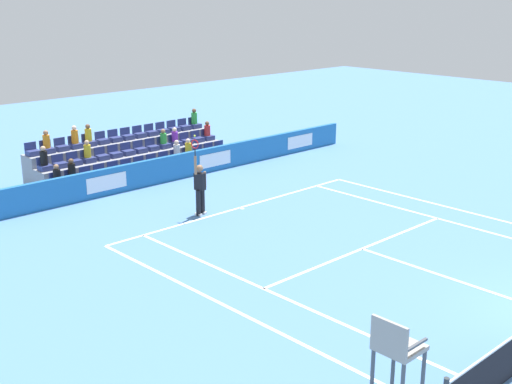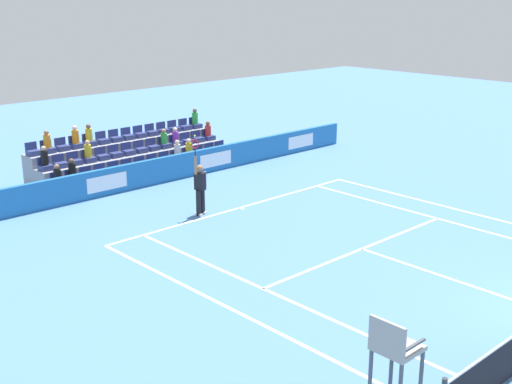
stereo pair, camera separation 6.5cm
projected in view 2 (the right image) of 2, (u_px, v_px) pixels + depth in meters
The scene contains 12 objects.
line_baseline at pixel (240, 208), 23.94m from camera, with size 10.97×0.10×0.01m, color white.
line_service at pixel (362, 249), 20.10m from camera, with size 8.23×0.10×0.01m, color white.
line_centre_service at pixel (457, 281), 17.86m from camera, with size 0.10×6.40×0.01m, color white.
line_singles_sideline_left at pixel (275, 294), 17.08m from camera, with size 0.10×11.89×0.01m, color white.
line_singles_sideline_right at pixel (449, 222), 22.48m from camera, with size 0.10×11.89×0.01m, color white.
line_doubles_sideline_left at pixel (235, 311), 16.19m from camera, with size 0.10×11.89×0.01m, color white.
line_doubles_sideline_right at pixel (470, 213), 23.38m from camera, with size 0.10×11.89×0.01m, color white.
line_centre_mark at pixel (242, 208), 23.87m from camera, with size 0.10×0.20×0.01m, color white.
sponsor_barrier at pixel (163, 170), 27.02m from camera, with size 21.29×0.22×1.04m.
tennis_player at pixel (200, 187), 22.92m from camera, with size 0.53×0.40×2.85m.
umpire_chair at pixel (394, 361), 11.11m from camera, with size 0.70×0.70×2.34m.
stadium_stand at pixel (131, 159), 28.61m from camera, with size 8.68×2.85×2.20m.
Camera 2 is at (15.16, 5.11, 7.39)m, focal length 47.04 mm.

